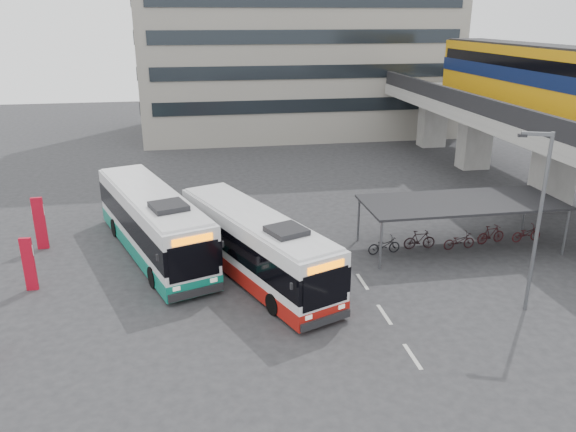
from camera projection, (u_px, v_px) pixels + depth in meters
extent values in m
plane|color=#28282B|center=(308.00, 286.00, 24.98)|extent=(120.00, 120.00, 0.00)
cube|color=gray|center=(553.00, 172.00, 34.38)|extent=(2.20, 1.60, 4.60)
cube|color=gray|center=(475.00, 139.00, 43.65)|extent=(2.20, 1.60, 4.60)
cube|color=gray|center=(433.00, 121.00, 51.07)|extent=(2.20, 1.60, 4.60)
cube|color=gray|center=(523.00, 117.00, 37.16)|extent=(8.00, 32.00, 0.90)
cube|color=black|center=(472.00, 103.00, 36.22)|extent=(0.35, 32.00, 1.10)
cube|color=#C5860B|center=(533.00, 78.00, 35.88)|extent=(2.90, 20.00, 3.90)
cube|color=#0B163D|center=(533.00, 75.00, 35.82)|extent=(2.98, 20.02, 0.90)
cube|color=black|center=(535.00, 62.00, 35.55)|extent=(2.96, 19.20, 0.70)
cube|color=black|center=(537.00, 46.00, 35.23)|extent=(2.70, 19.60, 0.25)
cylinder|color=#595B60|center=(358.00, 220.00, 29.63)|extent=(0.12, 0.12, 2.40)
cylinder|color=#595B60|center=(525.00, 209.00, 31.18)|extent=(0.12, 0.12, 2.40)
cylinder|color=#595B60|center=(381.00, 245.00, 26.29)|extent=(0.12, 0.12, 2.40)
cylinder|color=#595B60|center=(566.00, 233.00, 27.84)|extent=(0.12, 0.12, 2.40)
cube|color=black|center=(461.00, 202.00, 28.30)|extent=(10.00, 4.00, 0.12)
imported|color=black|center=(383.00, 245.00, 28.34)|extent=(1.71, 0.60, 0.90)
imported|color=black|center=(421.00, 241.00, 28.65)|extent=(1.66, 0.47, 1.00)
imported|color=black|center=(457.00, 239.00, 28.99)|extent=(1.71, 0.60, 0.90)
imported|color=black|center=(493.00, 236.00, 29.30)|extent=(1.66, 0.47, 1.00)
imported|color=#350C0F|center=(528.00, 235.00, 29.64)|extent=(1.71, 0.60, 0.90)
cube|color=gray|center=(294.00, 3.00, 55.12)|extent=(30.00, 15.00, 25.00)
cube|color=beige|center=(412.00, 356.00, 19.82)|extent=(0.15, 1.60, 0.01)
cube|color=beige|center=(384.00, 314.00, 22.60)|extent=(0.15, 1.60, 0.01)
cube|color=beige|center=(362.00, 282.00, 25.38)|extent=(0.15, 1.60, 0.01)
cube|color=white|center=(254.00, 242.00, 25.42)|extent=(6.34, 11.06, 2.52)
cube|color=#99130D|center=(255.00, 266.00, 25.81)|extent=(6.39, 11.11, 0.69)
cube|color=black|center=(254.00, 240.00, 25.38)|extent=(6.40, 11.10, 1.05)
cube|color=#FF7500|center=(326.00, 267.00, 20.72)|extent=(1.54, 0.70, 0.27)
cube|color=black|center=(287.00, 231.00, 22.74)|extent=(1.85, 1.89, 0.26)
cylinder|color=black|center=(274.00, 304.00, 22.48)|extent=(0.60, 0.95, 0.92)
cylinder|color=black|center=(244.00, 241.00, 28.83)|extent=(0.60, 0.95, 0.92)
cube|color=white|center=(152.00, 220.00, 27.91)|extent=(6.26, 11.87, 2.68)
cube|color=#0C705A|center=(154.00, 243.00, 28.33)|extent=(6.31, 11.92, 0.73)
cube|color=black|center=(152.00, 217.00, 27.87)|extent=(6.33, 11.91, 1.12)
cube|color=#FF7500|center=(192.00, 240.00, 22.77)|extent=(1.67, 0.66, 0.29)
cube|color=black|center=(169.00, 207.00, 24.99)|extent=(1.93, 1.97, 0.27)
cylinder|color=black|center=(154.00, 277.00, 24.74)|extent=(0.60, 1.02, 0.98)
cylinder|color=black|center=(157.00, 220.00, 31.58)|extent=(0.60, 1.02, 0.98)
imported|color=black|center=(231.00, 246.00, 27.21)|extent=(0.71, 0.72, 1.68)
cylinder|color=#595B60|center=(538.00, 225.00, 21.81)|extent=(0.15, 0.15, 7.34)
cube|color=#595B60|center=(537.00, 134.00, 20.69)|extent=(1.08, 0.49, 0.14)
cube|color=black|center=(522.00, 135.00, 20.79)|extent=(0.36, 0.26, 0.11)
cube|color=#B40B1F|center=(29.00, 264.00, 24.25)|extent=(0.49, 0.17, 2.45)
cube|color=white|center=(27.00, 251.00, 24.04)|extent=(0.53, 0.06, 0.49)
cube|color=#B40B1F|center=(40.00, 223.00, 28.56)|extent=(0.56, 0.21, 2.76)
cube|color=white|center=(38.00, 210.00, 28.32)|extent=(0.60, 0.08, 0.55)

